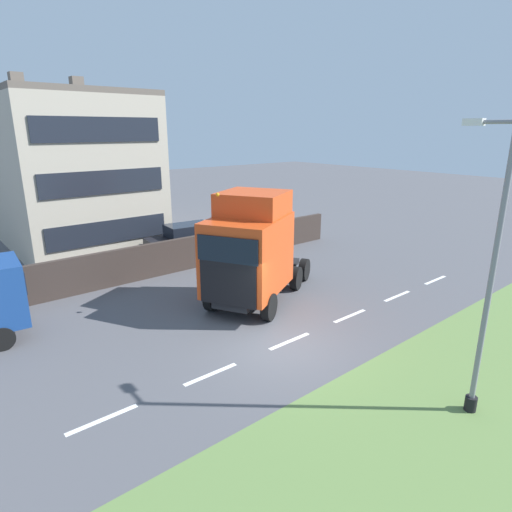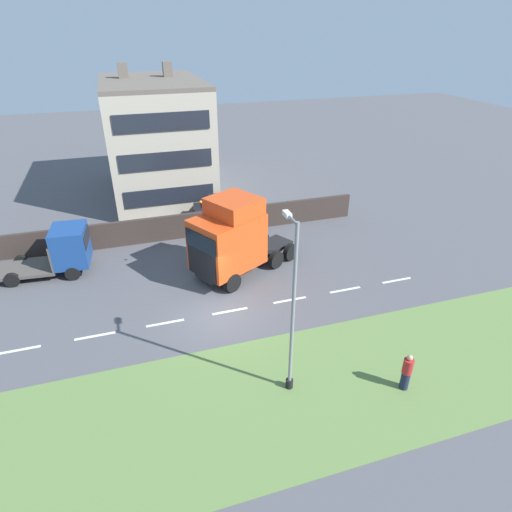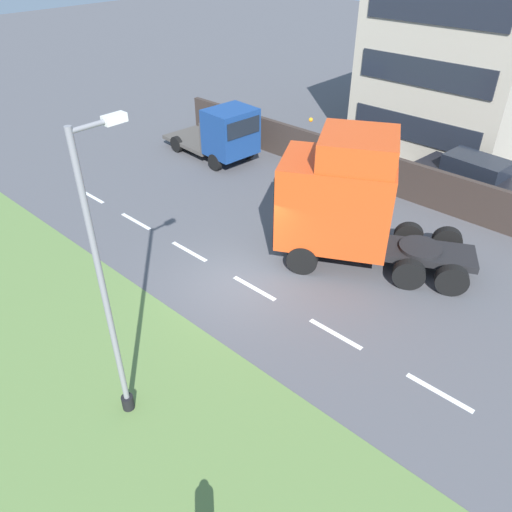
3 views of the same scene
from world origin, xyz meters
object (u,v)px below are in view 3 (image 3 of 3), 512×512
at_px(lorry_cab, 344,200).
at_px(lamp_post, 110,300).
at_px(parked_car, 471,179).
at_px(flatbed_truck, 225,134).

height_order(lorry_cab, lamp_post, lamp_post).
relative_size(parked_car, lamp_post, 0.64).
bearing_deg(parked_car, flatbed_truck, 117.76).
height_order(flatbed_truck, parked_car, flatbed_truck).
relative_size(lorry_cab, parked_car, 1.48).
xyz_separation_m(lorry_cab, lamp_post, (-8.83, 0.03, 1.06)).
bearing_deg(lorry_cab, lamp_post, 151.43).
distance_m(flatbed_truck, parked_car, 11.23).
height_order(lorry_cab, parked_car, lorry_cab).
xyz_separation_m(parked_car, lamp_post, (-16.25, 1.52, 2.42)).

